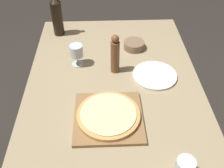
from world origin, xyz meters
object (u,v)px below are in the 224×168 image
at_px(small_bowl, 134,45).
at_px(pepper_mill, 115,55).
at_px(pizza, 108,115).
at_px(wine_bottle, 57,15).
at_px(wine_glass, 76,52).

bearing_deg(small_bowl, pepper_mill, -120.64).
xyz_separation_m(pizza, wine_bottle, (-0.32, 0.77, 0.11)).
relative_size(pizza, wine_bottle, 0.86).
height_order(wine_bottle, wine_glass, wine_bottle).
height_order(pizza, wine_bottle, wine_bottle).
distance_m(wine_bottle, wine_glass, 0.38).
distance_m(pizza, pepper_mill, 0.37).
height_order(pizza, wine_glass, wine_glass).
height_order(wine_glass, small_bowl, wine_glass).
bearing_deg(wine_bottle, small_bowl, -21.34).
bearing_deg(wine_bottle, wine_glass, -67.29).
bearing_deg(wine_glass, small_bowl, 23.63).
height_order(wine_bottle, pepper_mill, wine_bottle).
xyz_separation_m(pizza, pepper_mill, (0.05, 0.36, 0.08)).
bearing_deg(pepper_mill, pizza, -97.61).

